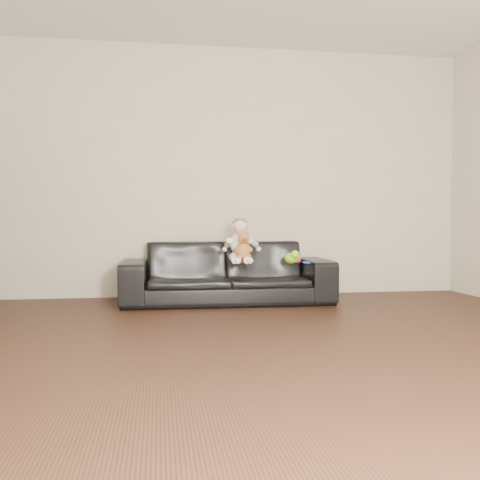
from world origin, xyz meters
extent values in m
plane|color=black|center=(0.00, 0.00, 0.00)|extent=(5.50, 5.50, 0.00)
plane|color=beige|center=(0.00, 2.75, 1.30)|extent=(5.00, 0.00, 5.00)
imported|color=black|center=(-0.11, 2.25, 0.29)|extent=(2.01, 0.82, 0.58)
ellipsoid|color=silver|center=(0.00, 2.15, 0.44)|extent=(0.26, 0.24, 0.12)
ellipsoid|color=white|center=(0.00, 2.17, 0.57)|extent=(0.22, 0.20, 0.22)
sphere|color=beige|center=(0.00, 2.15, 0.74)|extent=(0.18, 0.18, 0.15)
ellipsoid|color=#8C603F|center=(0.00, 2.16, 0.76)|extent=(0.19, 0.19, 0.10)
cylinder|color=silver|center=(-0.04, 2.02, 0.42)|extent=(0.12, 0.19, 0.07)
cylinder|color=silver|center=(0.05, 2.02, 0.42)|extent=(0.12, 0.19, 0.07)
sphere|color=white|center=(-0.05, 1.92, 0.42)|extent=(0.08, 0.08, 0.06)
sphere|color=white|center=(0.06, 1.92, 0.42)|extent=(0.08, 0.08, 0.06)
cylinder|color=white|center=(-0.11, 2.12, 0.58)|extent=(0.10, 0.16, 0.10)
cylinder|color=white|center=(0.12, 2.12, 0.58)|extent=(0.10, 0.16, 0.10)
ellipsoid|color=#A3652E|center=(0.01, 2.02, 0.51)|extent=(0.17, 0.16, 0.16)
sphere|color=#A3652E|center=(0.01, 2.00, 0.62)|extent=(0.14, 0.14, 0.10)
sphere|color=#A3652E|center=(-0.02, 2.01, 0.66)|extent=(0.05, 0.05, 0.04)
sphere|color=#A3652E|center=(0.05, 2.01, 0.66)|extent=(0.05, 0.05, 0.04)
sphere|color=#593819|center=(0.01, 1.95, 0.61)|extent=(0.05, 0.05, 0.04)
ellipsoid|color=#7BE01A|center=(0.47, 2.02, 0.43)|extent=(0.13, 0.15, 0.10)
sphere|color=#E21A44|center=(0.54, 2.07, 0.42)|extent=(0.08, 0.08, 0.07)
cylinder|color=#183AC5|center=(0.65, 2.07, 0.39)|extent=(0.11, 0.11, 0.02)
camera|label=1|loc=(-0.76, -2.84, 0.78)|focal=40.00mm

